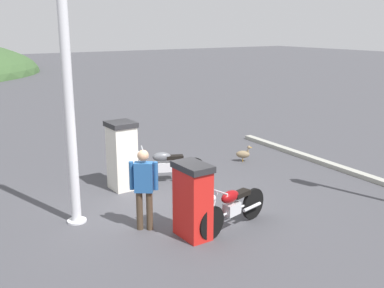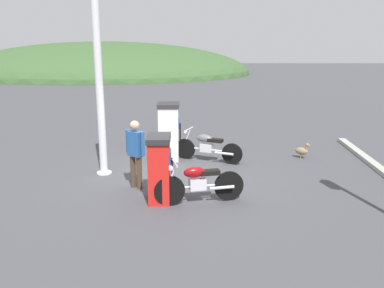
{
  "view_description": "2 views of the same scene",
  "coord_description": "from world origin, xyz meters",
  "px_view_note": "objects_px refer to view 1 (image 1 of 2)",
  "views": [
    {
      "loc": [
        -4.66,
        -8.47,
        4.0
      ],
      "look_at": [
        1.06,
        0.38,
        1.25
      ],
      "focal_mm": 42.76,
      "sensor_mm": 36.0,
      "label": 1
    },
    {
      "loc": [
        0.57,
        -10.05,
        3.43
      ],
      "look_at": [
        0.49,
        0.37,
        0.8
      ],
      "focal_mm": 37.74,
      "sensor_mm": 36.0,
      "label": 2
    }
  ],
  "objects_px": {
    "attendant_person": "(144,185)",
    "wandering_duck": "(243,154)",
    "motorcycle_far_pump": "(165,165)",
    "fuel_pump_near": "(193,200)",
    "motorcycle_near_pump": "(233,207)",
    "fuel_pump_far": "(122,155)",
    "canopy_support_pole": "(70,116)"
  },
  "relations": [
    {
      "from": "attendant_person",
      "to": "wandering_duck",
      "type": "xyz_separation_m",
      "value": [
        4.66,
        2.62,
        -0.71
      ]
    },
    {
      "from": "motorcycle_far_pump",
      "to": "attendant_person",
      "type": "distance_m",
      "value": 2.93
    },
    {
      "from": "fuel_pump_near",
      "to": "motorcycle_near_pump",
      "type": "bearing_deg",
      "value": -9.57
    },
    {
      "from": "motorcycle_far_pump",
      "to": "motorcycle_near_pump",
      "type": "bearing_deg",
      "value": -94.96
    },
    {
      "from": "fuel_pump_near",
      "to": "wandering_duck",
      "type": "distance_m",
      "value": 5.3
    },
    {
      "from": "fuel_pump_near",
      "to": "wandering_duck",
      "type": "height_order",
      "value": "fuel_pump_near"
    },
    {
      "from": "fuel_pump_near",
      "to": "attendant_person",
      "type": "xyz_separation_m",
      "value": [
        -0.64,
        0.79,
        0.2
      ]
    },
    {
      "from": "motorcycle_far_pump",
      "to": "attendant_person",
      "type": "xyz_separation_m",
      "value": [
        -1.77,
        -2.28,
        0.5
      ]
    },
    {
      "from": "attendant_person",
      "to": "wandering_duck",
      "type": "height_order",
      "value": "attendant_person"
    },
    {
      "from": "motorcycle_far_pump",
      "to": "fuel_pump_far",
      "type": "bearing_deg",
      "value": 172.55
    },
    {
      "from": "fuel_pump_near",
      "to": "fuel_pump_far",
      "type": "xyz_separation_m",
      "value": [
        -0.0,
        3.22,
        0.12
      ]
    },
    {
      "from": "canopy_support_pole",
      "to": "motorcycle_near_pump",
      "type": "bearing_deg",
      "value": -38.92
    },
    {
      "from": "fuel_pump_near",
      "to": "canopy_support_pole",
      "type": "height_order",
      "value": "canopy_support_pole"
    },
    {
      "from": "motorcycle_far_pump",
      "to": "wandering_duck",
      "type": "height_order",
      "value": "motorcycle_far_pump"
    },
    {
      "from": "fuel_pump_near",
      "to": "canopy_support_pole",
      "type": "distance_m",
      "value": 2.94
    },
    {
      "from": "attendant_person",
      "to": "motorcycle_far_pump",
      "type": "bearing_deg",
      "value": 52.19
    },
    {
      "from": "motorcycle_near_pump",
      "to": "attendant_person",
      "type": "relative_size",
      "value": 1.19
    },
    {
      "from": "motorcycle_near_pump",
      "to": "wandering_duck",
      "type": "height_order",
      "value": "motorcycle_near_pump"
    },
    {
      "from": "fuel_pump_far",
      "to": "motorcycle_far_pump",
      "type": "xyz_separation_m",
      "value": [
        1.14,
        -0.15,
        -0.41
      ]
    },
    {
      "from": "wandering_duck",
      "to": "canopy_support_pole",
      "type": "relative_size",
      "value": 0.11
    },
    {
      "from": "fuel_pump_near",
      "to": "motorcycle_near_pump",
      "type": "relative_size",
      "value": 0.75
    },
    {
      "from": "motorcycle_near_pump",
      "to": "wandering_duck",
      "type": "xyz_separation_m",
      "value": [
        3.17,
        3.56,
        -0.23
      ]
    },
    {
      "from": "motorcycle_far_pump",
      "to": "canopy_support_pole",
      "type": "bearing_deg",
      "value": -157.2
    },
    {
      "from": "motorcycle_near_pump",
      "to": "canopy_support_pole",
      "type": "height_order",
      "value": "canopy_support_pole"
    },
    {
      "from": "fuel_pump_far",
      "to": "wandering_duck",
      "type": "height_order",
      "value": "fuel_pump_far"
    },
    {
      "from": "fuel_pump_far",
      "to": "motorcycle_far_pump",
      "type": "relative_size",
      "value": 0.88
    },
    {
      "from": "motorcycle_near_pump",
      "to": "motorcycle_far_pump",
      "type": "relative_size",
      "value": 1.0
    },
    {
      "from": "fuel_pump_far",
      "to": "motorcycle_near_pump",
      "type": "xyz_separation_m",
      "value": [
        0.86,
        -3.37,
        -0.4
      ]
    },
    {
      "from": "fuel_pump_near",
      "to": "motorcycle_far_pump",
      "type": "relative_size",
      "value": 0.76
    },
    {
      "from": "attendant_person",
      "to": "motorcycle_near_pump",
      "type": "bearing_deg",
      "value": -32.13
    },
    {
      "from": "motorcycle_near_pump",
      "to": "fuel_pump_near",
      "type": "bearing_deg",
      "value": 170.43
    },
    {
      "from": "wandering_duck",
      "to": "motorcycle_far_pump",
      "type": "bearing_deg",
      "value": -173.36
    }
  ]
}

